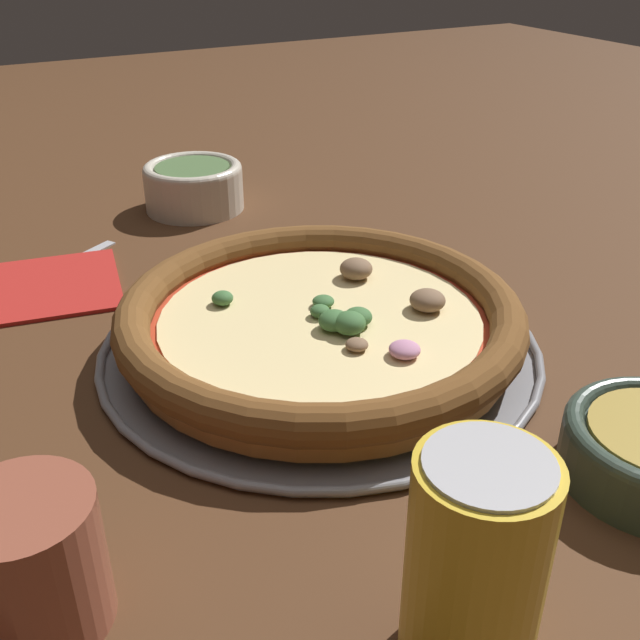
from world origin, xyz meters
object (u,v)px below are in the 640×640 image
Objects in this scene: pizza_tray at (320,346)px; pizza at (321,320)px; bowl_far at (194,184)px; napkin at (51,284)px; fork at (43,275)px; beverage_can at (475,567)px; drinking_cup at (32,563)px.

pizza reaches higher than pizza_tray.
bowl_far is 0.25m from napkin.
pizza is at bearing 127.55° from napkin.
bowl_far is 0.76× the size of fork.
beverage_can reaches higher than fork.
pizza is 4.27× the size of drinking_cup.
bowl_far reaches higher than fork.
pizza_tray is 0.38m from bowl_far.
bowl_far is 0.68m from beverage_can.
pizza_tray is 3.08× the size of bowl_far.
pizza_tray is 2.32× the size of napkin.
beverage_can is at bearing 100.93° from napkin.
drinking_cup reaches higher than fork.
drinking_cup is at bearing 62.69° from bowl_far.
beverage_can is (-0.18, 0.12, 0.02)m from drinking_cup.
drinking_cup reaches higher than pizza_tray.
beverage_can is (-0.10, 0.55, 0.06)m from fork.
beverage_can is at bearing 75.49° from pizza_tray.
fork is at bearing -79.40° from beverage_can.
drinking_cup reaches higher than napkin.
bowl_far is at bearing -98.57° from beverage_can.
bowl_far reaches higher than pizza.
bowl_far is at bearing -93.69° from pizza.
fork is (0.20, 0.11, -0.03)m from bowl_far.
pizza is 0.37m from bowl_far.
drinking_cup reaches higher than bowl_far.
drinking_cup is at bearing 33.53° from pizza.
fork is at bearing -85.08° from napkin.
fork is 0.57m from beverage_can.
pizza_tray is 0.29m from napkin.
pizza is at bearing 91.79° from fork.
napkin is 1.29× the size of beverage_can.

